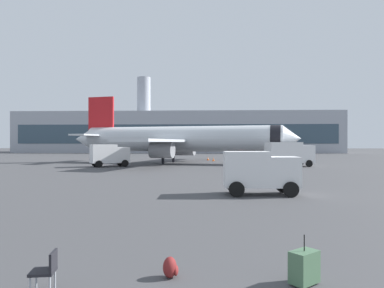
% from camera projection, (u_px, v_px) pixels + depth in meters
% --- Properties ---
extents(airplane_at_gate, '(35.47, 32.25, 10.50)m').
position_uv_depth(airplane_at_gate, '(179.00, 139.00, 54.68)').
color(airplane_at_gate, silver).
rests_on(airplane_at_gate, ground).
extents(service_truck, '(5.26, 4.29, 2.90)m').
position_uv_depth(service_truck, '(109.00, 154.00, 47.09)').
color(service_truck, white).
rests_on(service_truck, ground).
extents(fuel_truck, '(6.37, 3.73, 3.20)m').
position_uv_depth(fuel_truck, '(289.00, 153.00, 47.22)').
color(fuel_truck, white).
rests_on(fuel_truck, ground).
extents(cargo_van, '(4.43, 2.38, 2.60)m').
position_uv_depth(cargo_van, '(260.00, 171.00, 21.67)').
color(cargo_van, white).
rests_on(cargo_van, ground).
extents(safety_cone_near, '(0.44, 0.44, 0.64)m').
position_uv_depth(safety_cone_near, '(297.00, 162.00, 53.09)').
color(safety_cone_near, '#F2590C').
rests_on(safety_cone_near, ground).
extents(safety_cone_mid, '(0.44, 0.44, 0.65)m').
position_uv_depth(safety_cone_mid, '(213.00, 159.00, 61.25)').
color(safety_cone_mid, '#F2590C').
rests_on(safety_cone_mid, ground).
extents(safety_cone_far, '(0.44, 0.44, 0.72)m').
position_uv_depth(safety_cone_far, '(240.00, 162.00, 52.02)').
color(safety_cone_far, '#F2590C').
rests_on(safety_cone_far, ground).
extents(safety_cone_outer, '(0.44, 0.44, 0.63)m').
position_uv_depth(safety_cone_outer, '(208.00, 159.00, 64.11)').
color(safety_cone_outer, '#F2590C').
rests_on(safety_cone_outer, ground).
extents(rolling_suitcase, '(0.75, 0.72, 1.10)m').
position_uv_depth(rolling_suitcase, '(304.00, 267.00, 7.94)').
color(rolling_suitcase, '#476B4C').
rests_on(rolling_suitcase, ground).
extents(traveller_backpack, '(0.36, 0.40, 0.48)m').
position_uv_depth(traveller_backpack, '(171.00, 268.00, 8.35)').
color(traveller_backpack, maroon).
rests_on(traveller_backpack, ground).
extents(gate_chair, '(0.55, 0.55, 0.86)m').
position_uv_depth(gate_chair, '(47.00, 269.00, 7.51)').
color(gate_chair, black).
rests_on(gate_chair, ground).
extents(terminal_building, '(101.04, 22.74, 24.75)m').
position_uv_depth(terminal_building, '(178.00, 133.00, 119.09)').
color(terminal_building, '#9EA3AD').
rests_on(terminal_building, ground).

